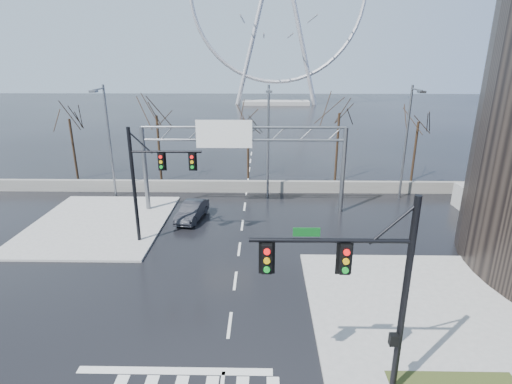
{
  "coord_description": "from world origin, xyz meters",
  "views": [
    {
      "loc": [
        1.55,
        -16.03,
        12.14
      ],
      "look_at": [
        1.12,
        8.1,
        4.0
      ],
      "focal_mm": 28.0,
      "sensor_mm": 36.0,
      "label": 1
    }
  ],
  "objects_px": {
    "signal_mast_near": "(367,282)",
    "car": "(192,211)",
    "signal_mast_far": "(150,175)",
    "sign_gantry": "(239,150)"
  },
  "relations": [
    {
      "from": "signal_mast_near",
      "to": "sign_gantry",
      "type": "relative_size",
      "value": 0.49
    },
    {
      "from": "signal_mast_far",
      "to": "signal_mast_near",
      "type": "bearing_deg",
      "value": -49.74
    },
    {
      "from": "sign_gantry",
      "to": "car",
      "type": "height_order",
      "value": "sign_gantry"
    },
    {
      "from": "signal_mast_far",
      "to": "car",
      "type": "bearing_deg",
      "value": 66.02
    },
    {
      "from": "signal_mast_near",
      "to": "car",
      "type": "height_order",
      "value": "signal_mast_near"
    },
    {
      "from": "signal_mast_near",
      "to": "car",
      "type": "distance_m",
      "value": 19.89
    },
    {
      "from": "signal_mast_far",
      "to": "sign_gantry",
      "type": "bearing_deg",
      "value": 47.53
    },
    {
      "from": "sign_gantry",
      "to": "car",
      "type": "distance_m",
      "value": 6.06
    },
    {
      "from": "car",
      "to": "sign_gantry",
      "type": "bearing_deg",
      "value": 37.39
    },
    {
      "from": "signal_mast_near",
      "to": "signal_mast_far",
      "type": "distance_m",
      "value": 17.03
    }
  ]
}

